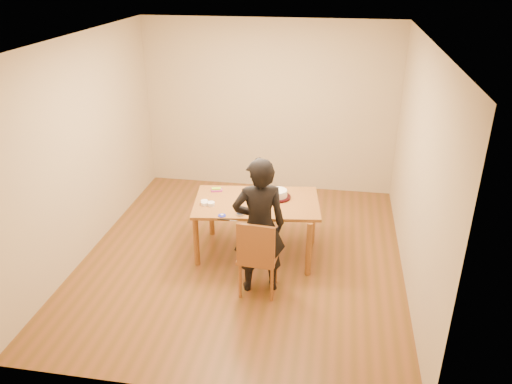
% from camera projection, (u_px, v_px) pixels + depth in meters
% --- Properties ---
extents(room_shell, '(4.00, 4.50, 2.70)m').
position_uv_depth(room_shell, '(247.00, 149.00, 6.15)').
color(room_shell, brown).
rests_on(room_shell, ground).
extents(dining_table, '(1.64, 1.11, 0.04)m').
position_uv_depth(dining_table, '(257.00, 203.00, 6.19)').
color(dining_table, brown).
rests_on(dining_table, floor).
extents(dining_chair, '(0.45, 0.45, 0.04)m').
position_uv_depth(dining_chair, '(258.00, 256.00, 5.60)').
color(dining_chair, brown).
rests_on(dining_chair, floor).
extents(cake_plate, '(0.32, 0.32, 0.02)m').
position_uv_depth(cake_plate, '(278.00, 197.00, 6.27)').
color(cake_plate, red).
rests_on(cake_plate, dining_table).
extents(cake, '(0.23, 0.23, 0.07)m').
position_uv_depth(cake, '(278.00, 193.00, 6.25)').
color(cake, white).
rests_on(cake, cake_plate).
extents(frosting_dome, '(0.23, 0.23, 0.03)m').
position_uv_depth(frosting_dome, '(278.00, 190.00, 6.23)').
color(frosting_dome, white).
rests_on(frosting_dome, cake).
extents(frosting_tub, '(0.09, 0.09, 0.08)m').
position_uv_depth(frosting_tub, '(240.00, 211.00, 5.85)').
color(frosting_tub, white).
rests_on(frosting_tub, dining_table).
extents(frosting_lid, '(0.09, 0.09, 0.01)m').
position_uv_depth(frosting_lid, '(222.00, 216.00, 5.83)').
color(frosting_lid, '#1A21AA').
rests_on(frosting_lid, dining_table).
extents(frosting_dollop, '(0.04, 0.04, 0.02)m').
position_uv_depth(frosting_dollop, '(222.00, 215.00, 5.83)').
color(frosting_dollop, white).
rests_on(frosting_dollop, frosting_lid).
extents(ramekin_green, '(0.09, 0.09, 0.04)m').
position_uv_depth(ramekin_green, '(211.00, 204.00, 6.07)').
color(ramekin_green, white).
rests_on(ramekin_green, dining_table).
extents(ramekin_yellow, '(0.09, 0.09, 0.04)m').
position_uv_depth(ramekin_yellow, '(204.00, 202.00, 6.12)').
color(ramekin_yellow, white).
rests_on(ramekin_yellow, dining_table).
extents(ramekin_multi, '(0.08, 0.08, 0.04)m').
position_uv_depth(ramekin_multi, '(204.00, 203.00, 6.08)').
color(ramekin_multi, white).
rests_on(ramekin_multi, dining_table).
extents(candy_box_pink, '(0.16, 0.11, 0.02)m').
position_uv_depth(candy_box_pink, '(217.00, 190.00, 6.45)').
color(candy_box_pink, '#BF2D7B').
rests_on(candy_box_pink, dining_table).
extents(candy_box_green, '(0.13, 0.09, 0.02)m').
position_uv_depth(candy_box_green, '(216.00, 189.00, 6.45)').
color(candy_box_green, '#45A71E').
rests_on(candy_box_green, candy_box_pink).
extents(spatula, '(0.15, 0.02, 0.01)m').
position_uv_depth(spatula, '(224.00, 220.00, 5.75)').
color(spatula, black).
rests_on(spatula, dining_table).
extents(person, '(0.68, 0.54, 1.62)m').
position_uv_depth(person, '(259.00, 226.00, 5.48)').
color(person, black).
rests_on(person, floor).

